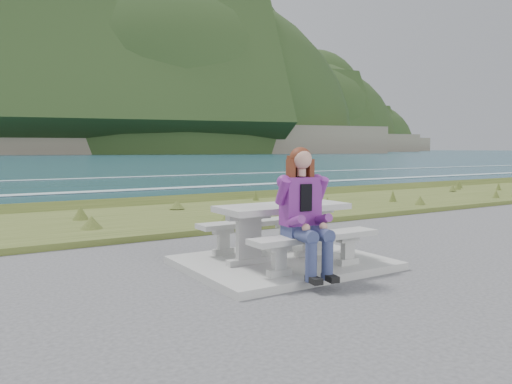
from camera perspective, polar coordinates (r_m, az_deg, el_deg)
concrete_slab at (r=6.87m, az=3.05°, el=-8.08°), size 2.60×2.10×0.10m
picnic_table at (r=6.76m, az=3.08°, el=-2.84°), size 1.80×0.75×0.75m
bench_landward at (r=6.24m, az=6.77°, el=-5.70°), size 1.80×0.35×0.45m
bench_seaward at (r=7.37m, az=-0.06°, el=-4.01°), size 1.80×0.35×0.45m
grass_verge at (r=11.28m, az=-11.68°, el=-3.28°), size 160.00×4.50×0.22m
shore_drop at (r=14.02m, az=-15.79°, el=-1.76°), size 160.00×0.80×2.20m
ocean at (r=31.00m, az=-24.59°, el=-1.65°), size 1600.00×1600.00×0.09m
headland_range at (r=447.99m, az=-6.25°, el=6.04°), size 729.83×363.95×218.91m
seated_woman at (r=5.95m, az=5.85°, el=-4.16°), size 0.53×0.83×1.52m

